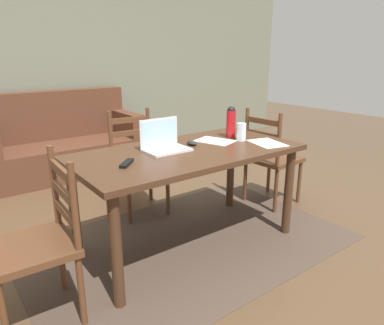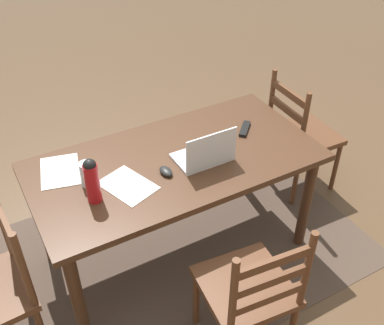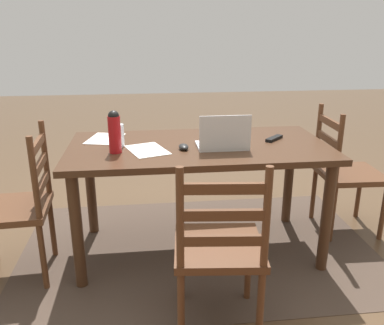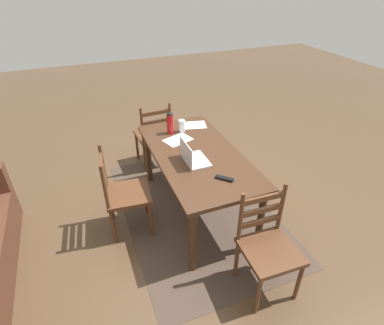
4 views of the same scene
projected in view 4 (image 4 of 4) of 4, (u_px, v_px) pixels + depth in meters
ground_plane at (196, 209)px, 3.62m from camera, size 14.00×14.00×0.00m
area_rug at (196, 209)px, 3.62m from camera, size 2.46×1.60×0.01m
dining_table at (197, 161)px, 3.26m from camera, size 1.69×0.85×0.77m
chair_far_head at (124, 193)px, 3.13m from camera, size 0.48×0.48×0.95m
chair_left_near at (268, 247)px, 2.54m from camera, size 0.46×0.46×0.95m
chair_right_far at (154, 135)px, 4.21m from camera, size 0.47×0.47×0.95m
laptop at (192, 157)px, 3.03m from camera, size 0.32×0.22×0.23m
water_bottle at (170, 122)px, 3.51m from camera, size 0.08×0.08×0.26m
drinking_glass at (182, 126)px, 3.58m from camera, size 0.08×0.08×0.14m
computer_mouse at (184, 148)px, 3.25m from camera, size 0.07×0.10×0.03m
tv_remote at (224, 178)px, 2.80m from camera, size 0.15×0.15×0.02m
paper_stack_left at (194, 125)px, 3.75m from camera, size 0.27×0.34×0.00m
paper_stack_right at (178, 140)px, 3.44m from camera, size 0.30×0.35×0.00m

